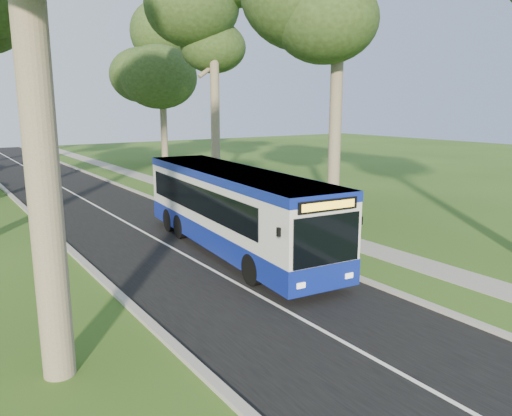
{
  "coord_description": "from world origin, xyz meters",
  "views": [
    {
      "loc": [
        -11.46,
        -14.34,
        5.62
      ],
      "look_at": [
        -0.61,
        1.71,
        1.6
      ],
      "focal_mm": 35.0,
      "sensor_mm": 36.0,
      "label": 1
    }
  ],
  "objects": [
    {
      "name": "footpath",
      "position": [
        3.0,
        10.0,
        0.01
      ],
      "size": [
        1.5,
        100.0,
        0.02
      ],
      "primitive_type": "cube",
      "color": "gray",
      "rests_on": "ground"
    },
    {
      "name": "centre_line",
      "position": [
        -3.5,
        10.0,
        0.02
      ],
      "size": [
        0.12,
        100.0,
        0.0
      ],
      "primitive_type": "cube",
      "color": "white",
      "rests_on": "road"
    },
    {
      "name": "tree_east_d",
      "position": [
        8.0,
        30.0,
        9.8
      ],
      "size": [
        5.2,
        5.2,
        13.21
      ],
      "color": "#7A6B56",
      "rests_on": "ground"
    },
    {
      "name": "bus_stop_sign",
      "position": [
        0.3,
        -2.63,
        1.66
      ],
      "size": [
        0.16,
        0.37,
        2.68
      ],
      "rotation": [
        0.0,
        0.0,
        -0.34
      ],
      "color": "gray",
      "rests_on": "ground"
    },
    {
      "name": "kerb_west",
      "position": [
        -7.0,
        10.0,
        0.06
      ],
      "size": [
        0.25,
        100.0,
        0.12
      ],
      "primitive_type": "cube",
      "color": "#9E9B93",
      "rests_on": "ground"
    },
    {
      "name": "bus",
      "position": [
        -1.69,
        1.7,
        1.65
      ],
      "size": [
        3.61,
        12.21,
        3.19
      ],
      "rotation": [
        0.0,
        0.0,
        -0.09
      ],
      "color": "silver",
      "rests_on": "ground"
    },
    {
      "name": "litter_bin",
      "position": [
        1.67,
        7.67,
        0.51
      ],
      "size": [
        0.57,
        0.57,
        1.0
      ],
      "rotation": [
        0.0,
        0.0,
        -0.11
      ],
      "color": "black",
      "rests_on": "ground"
    },
    {
      "name": "kerb_east",
      "position": [
        0.0,
        10.0,
        0.06
      ],
      "size": [
        0.25,
        100.0,
        0.12
      ],
      "primitive_type": "cube",
      "color": "#9E9B93",
      "rests_on": "ground"
    },
    {
      "name": "road",
      "position": [
        -3.5,
        10.0,
        0.01
      ],
      "size": [
        7.0,
        100.0,
        0.02
      ],
      "primitive_type": "cube",
      "color": "black",
      "rests_on": "ground"
    },
    {
      "name": "bus_shelter",
      "position": [
        1.38,
        5.72,
        1.8
      ],
      "size": [
        1.61,
        2.97,
        2.55
      ],
      "rotation": [
        0.0,
        0.0,
        -0.0
      ],
      "color": "black",
      "rests_on": "ground"
    },
    {
      "name": "tree_east_c",
      "position": [
        6.8,
        18.0,
        10.6
      ],
      "size": [
        5.2,
        5.2,
        14.3
      ],
      "color": "#7A6B56",
      "rests_on": "ground"
    },
    {
      "name": "ground",
      "position": [
        0.0,
        0.0,
        0.0
      ],
      "size": [
        120.0,
        120.0,
        0.0
      ],
      "primitive_type": "plane",
      "color": "#2E4F18",
      "rests_on": "ground"
    }
  ]
}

